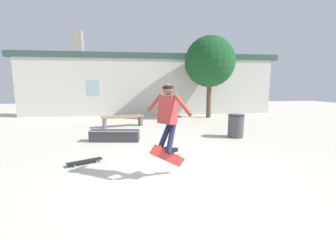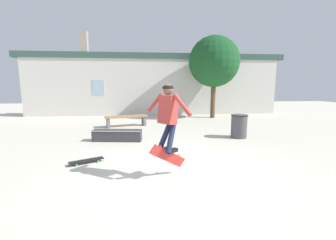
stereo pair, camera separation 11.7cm
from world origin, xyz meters
name	(u,v)px [view 2 (the right image)]	position (x,y,z in m)	size (l,w,h in m)	color
ground_plane	(176,174)	(0.00, 0.00, 0.00)	(40.00, 40.00, 0.00)	beige
building_backdrop	(154,83)	(-0.04, 9.71, 1.99)	(16.48, 0.52, 5.00)	beige
tree_right	(214,62)	(3.27, 8.11, 3.17)	(2.84, 2.84, 4.60)	brown
park_bench	(126,118)	(-1.49, 5.77, 0.37)	(1.94, 0.95, 0.50)	#99754C
skate_ledge	(117,135)	(-1.58, 3.07, 0.19)	(1.67, 0.62, 0.38)	#38383D
trash_bin	(239,126)	(2.72, 3.13, 0.44)	(0.60, 0.60, 0.84)	#47474C
skater	(168,112)	(-0.18, -0.13, 1.35)	(0.82, 0.94, 1.36)	#B23833
skateboard_flipping	(168,156)	(-0.18, -0.14, 0.45)	(0.78, 0.39, 0.62)	red
skateboard_resting	(87,160)	(-2.07, 0.90, 0.07)	(0.81, 0.54, 0.08)	black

